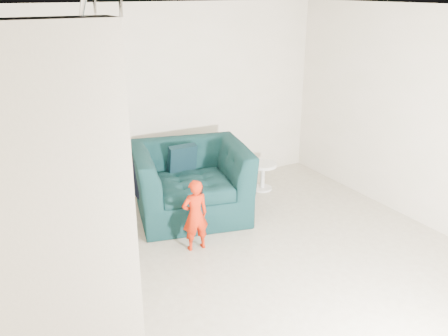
{
  "coord_description": "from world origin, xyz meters",
  "views": [
    {
      "loc": [
        -2.41,
        -3.43,
        2.86
      ],
      "look_at": [
        0.15,
        1.2,
        0.85
      ],
      "focal_mm": 38.0,
      "sensor_mm": 36.0,
      "label": 1
    }
  ],
  "objects_px": {
    "toddler": "(195,215)",
    "staircase": "(44,223)",
    "armchair": "(191,182)",
    "side_table": "(263,172)"
  },
  "relations": [
    {
      "from": "side_table",
      "to": "staircase",
      "type": "height_order",
      "value": "staircase"
    },
    {
      "from": "toddler",
      "to": "side_table",
      "type": "bearing_deg",
      "value": -143.36
    },
    {
      "from": "armchair",
      "to": "side_table",
      "type": "bearing_deg",
      "value": 24.17
    },
    {
      "from": "armchair",
      "to": "staircase",
      "type": "bearing_deg",
      "value": -133.7
    },
    {
      "from": "toddler",
      "to": "side_table",
      "type": "height_order",
      "value": "toddler"
    },
    {
      "from": "toddler",
      "to": "staircase",
      "type": "distance_m",
      "value": 1.79
    },
    {
      "from": "toddler",
      "to": "staircase",
      "type": "relative_size",
      "value": 0.24
    },
    {
      "from": "armchair",
      "to": "toddler",
      "type": "distance_m",
      "value": 0.91
    },
    {
      "from": "side_table",
      "to": "staircase",
      "type": "xyz_separation_m",
      "value": [
        -3.3,
        -1.53,
        0.67
      ]
    },
    {
      "from": "armchair",
      "to": "staircase",
      "type": "distance_m",
      "value": 2.43
    }
  ]
}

